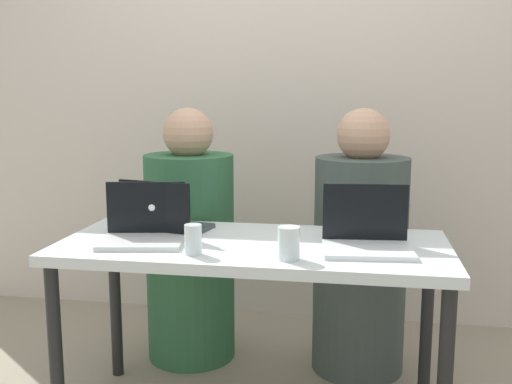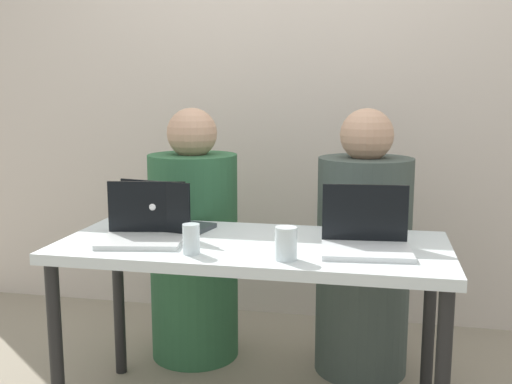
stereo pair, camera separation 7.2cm
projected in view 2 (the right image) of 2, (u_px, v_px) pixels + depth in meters
name	position (u px, v px, depth m)	size (l,w,h in m)	color
back_wall	(297.00, 100.00, 3.31)	(4.50, 0.10, 2.46)	beige
desk	(253.00, 262.00, 2.25)	(1.45, 0.64, 0.72)	silver
person_on_left	(194.00, 248.00, 2.86)	(0.48, 0.48, 1.20)	#2F623E
person_on_right	(363.00, 257.00, 2.70)	(0.43, 0.43, 1.20)	#404C46
laptop_front_left	(143.00, 229.00, 2.25)	(0.34, 0.27, 0.22)	silver
laptop_back_left	(166.00, 220.00, 2.41)	(0.35, 0.29, 0.22)	#333A3F
laptop_front_right	(366.00, 237.00, 2.12)	(0.33, 0.28, 0.23)	silver
water_glass_right	(286.00, 246.00, 2.00)	(0.08, 0.08, 0.11)	silver
water_glass_left	(191.00, 241.00, 2.07)	(0.06, 0.06, 0.11)	silver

